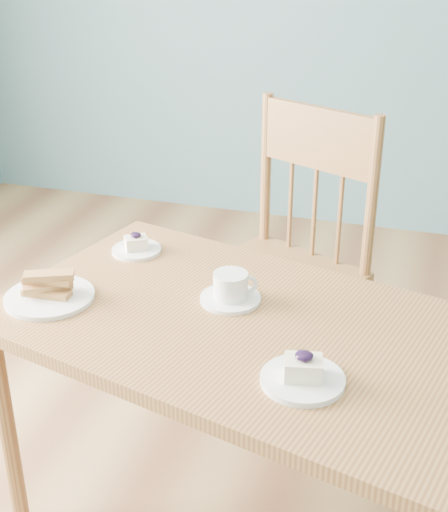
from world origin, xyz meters
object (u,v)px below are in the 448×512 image
object	(u,v)px
dining_chair	(285,263)
cheesecake_plate_near	(303,375)
coffee_cup	(231,289)
dining_table	(253,347)
cheesecake_plate_far	(136,247)
biscotti_plate	(49,291)

from	to	relation	value
dining_chair	cheesecake_plate_near	distance (m)	0.88
cheesecake_plate_near	coffee_cup	xyz separation A→B (m)	(-0.24, 0.29, 0.01)
dining_chair	dining_table	bearing A→B (deg)	-59.62
dining_chair	cheesecake_plate_far	size ratio (longest dim) A/B	7.16
dining_table	cheesecake_plate_near	xyz separation A→B (m)	(0.16, -0.20, 0.09)
dining_table	biscotti_plate	size ratio (longest dim) A/B	6.11
cheesecake_plate_near	coffee_cup	bearing A→B (deg)	130.06
dining_chair	cheesecake_plate_near	size ratio (longest dim) A/B	5.71
cheesecake_plate_far	biscotti_plate	distance (m)	0.34
dining_table	cheesecake_plate_far	distance (m)	0.53
dining_table	cheesecake_plate_near	world-z (taller)	cheesecake_plate_near
dining_table	coffee_cup	bearing A→B (deg)	146.19
cheesecake_plate_far	coffee_cup	world-z (taller)	coffee_cup
cheesecake_plate_far	coffee_cup	distance (m)	0.40
cheesecake_plate_far	coffee_cup	size ratio (longest dim) A/B	0.92
cheesecake_plate_far	cheesecake_plate_near	bearing A→B (deg)	-39.53
dining_table	biscotti_plate	distance (m)	0.54
dining_table	biscotti_plate	xyz separation A→B (m)	(-0.53, -0.04, 0.09)
dining_chair	coffee_cup	world-z (taller)	dining_chair
coffee_cup	biscotti_plate	world-z (taller)	coffee_cup
cheesecake_plate_far	dining_table	bearing A→B (deg)	-33.99
cheesecake_plate_far	biscotti_plate	xyz separation A→B (m)	(-0.10, -0.33, 0.01)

